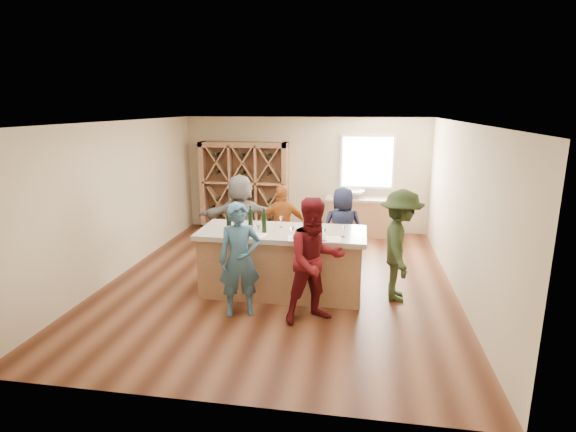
# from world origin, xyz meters

# --- Properties ---
(floor) EXTENTS (6.00, 7.00, 0.10)m
(floor) POSITION_xyz_m (0.00, 0.00, -0.05)
(floor) COLOR #582E1C
(floor) RESTS_ON ground
(ceiling) EXTENTS (6.00, 7.00, 0.10)m
(ceiling) POSITION_xyz_m (0.00, 0.00, 2.85)
(ceiling) COLOR white
(ceiling) RESTS_ON ground
(wall_back) EXTENTS (6.00, 0.10, 2.80)m
(wall_back) POSITION_xyz_m (0.00, 3.55, 1.40)
(wall_back) COLOR #C7B590
(wall_back) RESTS_ON ground
(wall_front) EXTENTS (6.00, 0.10, 2.80)m
(wall_front) POSITION_xyz_m (0.00, -3.55, 1.40)
(wall_front) COLOR #C7B590
(wall_front) RESTS_ON ground
(wall_left) EXTENTS (0.10, 7.00, 2.80)m
(wall_left) POSITION_xyz_m (-3.05, 0.00, 1.40)
(wall_left) COLOR #C7B590
(wall_left) RESTS_ON ground
(wall_right) EXTENTS (0.10, 7.00, 2.80)m
(wall_right) POSITION_xyz_m (3.05, 0.00, 1.40)
(wall_right) COLOR #C7B590
(wall_right) RESTS_ON ground
(window_frame) EXTENTS (1.30, 0.06, 1.30)m
(window_frame) POSITION_xyz_m (1.50, 3.47, 1.75)
(window_frame) COLOR white
(window_frame) RESTS_ON wall_back
(window_pane) EXTENTS (1.18, 0.01, 1.18)m
(window_pane) POSITION_xyz_m (1.50, 3.44, 1.75)
(window_pane) COLOR white
(window_pane) RESTS_ON wall_back
(wine_rack) EXTENTS (2.20, 0.45, 2.20)m
(wine_rack) POSITION_xyz_m (-1.50, 3.27, 1.10)
(wine_rack) COLOR #976B48
(wine_rack) RESTS_ON floor
(back_counter_base) EXTENTS (1.60, 0.58, 0.86)m
(back_counter_base) POSITION_xyz_m (1.40, 3.20, 0.43)
(back_counter_base) COLOR #976B48
(back_counter_base) RESTS_ON floor
(back_counter_top) EXTENTS (1.70, 0.62, 0.06)m
(back_counter_top) POSITION_xyz_m (1.40, 3.20, 0.89)
(back_counter_top) COLOR #A99D8A
(back_counter_top) RESTS_ON back_counter_base
(sink) EXTENTS (0.54, 0.54, 0.19)m
(sink) POSITION_xyz_m (1.20, 3.20, 1.01)
(sink) COLOR silver
(sink) RESTS_ON back_counter_top
(faucet) EXTENTS (0.02, 0.02, 0.30)m
(faucet) POSITION_xyz_m (1.20, 3.38, 1.07)
(faucet) COLOR silver
(faucet) RESTS_ON back_counter_top
(tasting_counter_base) EXTENTS (2.60, 1.00, 1.00)m
(tasting_counter_base) POSITION_xyz_m (0.12, -0.51, 0.50)
(tasting_counter_base) COLOR #976B48
(tasting_counter_base) RESTS_ON floor
(tasting_counter_top) EXTENTS (2.72, 1.12, 0.08)m
(tasting_counter_top) POSITION_xyz_m (0.12, -0.51, 1.04)
(tasting_counter_top) COLOR #A99D8A
(tasting_counter_top) RESTS_ON tasting_counter_base
(wine_bottle_a) EXTENTS (0.10, 0.10, 0.33)m
(wine_bottle_a) POSITION_xyz_m (-0.72, -0.70, 1.24)
(wine_bottle_a) COLOR black
(wine_bottle_a) RESTS_ON tasting_counter_top
(wine_bottle_b) EXTENTS (0.09, 0.09, 0.31)m
(wine_bottle_b) POSITION_xyz_m (-0.57, -0.80, 1.23)
(wine_bottle_b) COLOR black
(wine_bottle_b) RESTS_ON tasting_counter_top
(wine_bottle_c) EXTENTS (0.08, 0.08, 0.33)m
(wine_bottle_c) POSITION_xyz_m (-0.39, -0.58, 1.25)
(wine_bottle_c) COLOR black
(wine_bottle_c) RESTS_ON tasting_counter_top
(wine_bottle_e) EXTENTS (0.08, 0.08, 0.31)m
(wine_bottle_e) POSITION_xyz_m (-0.15, -0.66, 1.23)
(wine_bottle_e) COLOR black
(wine_bottle_e) RESTS_ON tasting_counter_top
(wine_glass_a) EXTENTS (0.09, 0.09, 0.19)m
(wine_glass_a) POSITION_xyz_m (-0.19, -0.92, 1.18)
(wine_glass_a) COLOR white
(wine_glass_a) RESTS_ON tasting_counter_top
(wine_glass_b) EXTENTS (0.09, 0.09, 0.19)m
(wine_glass_b) POSITION_xyz_m (0.35, -0.95, 1.17)
(wine_glass_b) COLOR white
(wine_glass_b) RESTS_ON tasting_counter_top
(wine_glass_c) EXTENTS (0.10, 0.10, 0.19)m
(wine_glass_c) POSITION_xyz_m (0.84, -0.99, 1.18)
(wine_glass_c) COLOR white
(wine_glass_c) RESTS_ON tasting_counter_top
(wine_glass_d) EXTENTS (0.08, 0.08, 0.18)m
(wine_glass_d) POSITION_xyz_m (0.51, -0.71, 1.17)
(wine_glass_d) COLOR white
(wine_glass_d) RESTS_ON tasting_counter_top
(wine_glass_e) EXTENTS (0.09, 0.09, 0.18)m
(wine_glass_e) POSITION_xyz_m (1.12, -0.72, 1.17)
(wine_glass_e) COLOR white
(wine_glass_e) RESTS_ON tasting_counter_top
(tasting_menu_a) EXTENTS (0.25, 0.31, 0.00)m
(tasting_menu_a) POSITION_xyz_m (-0.19, -0.86, 1.08)
(tasting_menu_a) COLOR white
(tasting_menu_a) RESTS_ON tasting_counter_top
(tasting_menu_b) EXTENTS (0.26, 0.33, 0.00)m
(tasting_menu_b) POSITION_xyz_m (0.39, -0.92, 1.08)
(tasting_menu_b) COLOR white
(tasting_menu_b) RESTS_ON tasting_counter_top
(tasting_menu_c) EXTENTS (0.29, 0.36, 0.00)m
(tasting_menu_c) POSITION_xyz_m (0.98, -0.87, 1.08)
(tasting_menu_c) COLOR white
(tasting_menu_c) RESTS_ON tasting_counter_top
(person_near_left) EXTENTS (0.74, 0.64, 1.71)m
(person_near_left) POSITION_xyz_m (-0.36, -1.40, 0.86)
(person_near_left) COLOR #335972
(person_near_left) RESTS_ON floor
(person_near_right) EXTENTS (1.02, 0.85, 1.83)m
(person_near_right) POSITION_xyz_m (0.76, -1.43, 0.92)
(person_near_right) COLOR #590F14
(person_near_right) RESTS_ON floor
(person_server) EXTENTS (0.57, 1.18, 1.80)m
(person_server) POSITION_xyz_m (2.01, -0.46, 0.90)
(person_server) COLOR #263319
(person_server) RESTS_ON floor
(person_far_mid) EXTENTS (1.03, 0.70, 1.61)m
(person_far_mid) POSITION_xyz_m (-0.09, 0.74, 0.80)
(person_far_mid) COLOR #994C19
(person_far_mid) RESTS_ON floor
(person_far_right) EXTENTS (0.87, 0.65, 1.59)m
(person_far_right) POSITION_xyz_m (1.05, 0.80, 0.80)
(person_far_right) COLOR #191E38
(person_far_right) RESTS_ON floor
(person_far_left) EXTENTS (1.75, 0.98, 1.79)m
(person_far_left) POSITION_xyz_m (-0.95, 0.84, 0.89)
(person_far_left) COLOR slate
(person_far_left) RESTS_ON floor
(wine_glass_f) EXTENTS (0.07, 0.07, 0.18)m
(wine_glass_f) POSITION_xyz_m (0.07, -0.31, 1.17)
(wine_glass_f) COLOR white
(wine_glass_f) RESTS_ON tasting_counter_top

